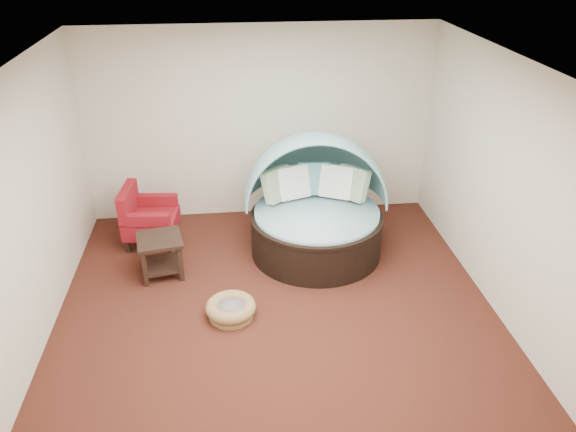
{
  "coord_description": "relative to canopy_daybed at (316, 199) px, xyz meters",
  "views": [
    {
      "loc": [
        -0.45,
        -5.25,
        3.99
      ],
      "look_at": [
        0.2,
        0.6,
        0.89
      ],
      "focal_mm": 35.0,
      "sensor_mm": 36.0,
      "label": 1
    }
  ],
  "objects": [
    {
      "name": "canopy_daybed",
      "position": [
        0.0,
        0.0,
        0.0
      ],
      "size": [
        1.96,
        1.86,
        1.61
      ],
      "rotation": [
        0.0,
        0.0,
        -0.06
      ],
      "color": "black",
      "rests_on": "floor"
    },
    {
      "name": "side_table",
      "position": [
        -2.02,
        -0.41,
        -0.41
      ],
      "size": [
        0.63,
        0.63,
        0.52
      ],
      "rotation": [
        0.0,
        0.0,
        0.18
      ],
      "color": "black",
      "rests_on": "floor"
    },
    {
      "name": "pet_basket",
      "position": [
        -1.18,
        -1.39,
        -0.64
      ],
      "size": [
        0.75,
        0.75,
        0.2
      ],
      "rotation": [
        0.0,
        0.0,
        -0.39
      ],
      "color": "olive",
      "rests_on": "floor"
    },
    {
      "name": "wall_back",
      "position": [
        -0.65,
        1.2,
        0.66
      ],
      "size": [
        5.0,
        0.0,
        5.0
      ],
      "primitive_type": "plane",
      "rotation": [
        1.57,
        0.0,
        0.0
      ],
      "color": "beige",
      "rests_on": "floor"
    },
    {
      "name": "wall_right",
      "position": [
        1.85,
        -1.3,
        0.66
      ],
      "size": [
        0.0,
        5.0,
        5.0
      ],
      "primitive_type": "plane",
      "rotation": [
        1.57,
        0.0,
        -1.57
      ],
      "color": "beige",
      "rests_on": "floor"
    },
    {
      "name": "red_armchair",
      "position": [
        -2.28,
        0.44,
        -0.37
      ],
      "size": [
        0.77,
        0.77,
        0.82
      ],
      "rotation": [
        0.0,
        0.0,
        -0.1
      ],
      "color": "black",
      "rests_on": "floor"
    },
    {
      "name": "wall_left",
      "position": [
        -3.15,
        -1.3,
        0.66
      ],
      "size": [
        0.0,
        5.0,
        5.0
      ],
      "primitive_type": "plane",
      "rotation": [
        1.57,
        0.0,
        1.57
      ],
      "color": "beige",
      "rests_on": "floor"
    },
    {
      "name": "floor",
      "position": [
        -0.65,
        -1.3,
        -0.74
      ],
      "size": [
        5.0,
        5.0,
        0.0
      ],
      "primitive_type": "plane",
      "color": "#481F14",
      "rests_on": "ground"
    },
    {
      "name": "ceiling",
      "position": [
        -0.65,
        -1.3,
        2.06
      ],
      "size": [
        5.0,
        5.0,
        0.0
      ],
      "primitive_type": "plane",
      "rotation": [
        3.14,
        0.0,
        0.0
      ],
      "color": "white",
      "rests_on": "wall_back"
    },
    {
      "name": "wall_front",
      "position": [
        -0.65,
        -3.8,
        0.66
      ],
      "size": [
        5.0,
        0.0,
        5.0
      ],
      "primitive_type": "plane",
      "rotation": [
        -1.57,
        0.0,
        0.0
      ],
      "color": "beige",
      "rests_on": "floor"
    }
  ]
}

